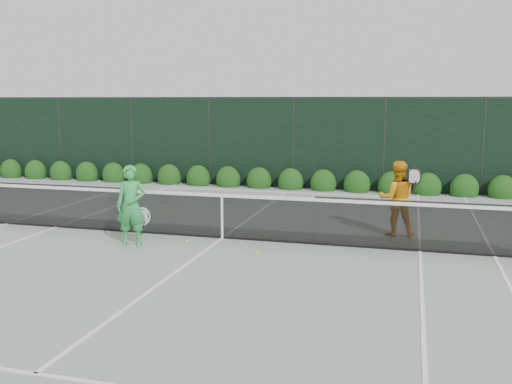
# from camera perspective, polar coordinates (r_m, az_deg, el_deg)

# --- Properties ---
(ground) EXTENTS (80.00, 80.00, 0.00)m
(ground) POSITION_cam_1_polar(r_m,az_deg,el_deg) (12.38, -3.38, -4.66)
(ground) COLOR gray
(ground) RESTS_ON ground
(tennis_net) EXTENTS (12.90, 0.10, 1.07)m
(tennis_net) POSITION_cam_1_polar(r_m,az_deg,el_deg) (12.27, -3.51, -2.24)
(tennis_net) COLOR black
(tennis_net) RESTS_ON ground
(player_woman) EXTENTS (0.68, 0.52, 1.66)m
(player_woman) POSITION_cam_1_polar(r_m,az_deg,el_deg) (11.94, -12.36, -1.32)
(player_woman) COLOR green
(player_woman) RESTS_ON ground
(player_man) EXTENTS (0.95, 0.76, 1.65)m
(player_man) POSITION_cam_1_polar(r_m,az_deg,el_deg) (12.84, 13.91, -0.63)
(player_man) COLOR orange
(player_man) RESTS_ON ground
(court_lines) EXTENTS (11.03, 23.83, 0.01)m
(court_lines) POSITION_cam_1_polar(r_m,az_deg,el_deg) (12.38, -3.38, -4.63)
(court_lines) COLOR white
(court_lines) RESTS_ON ground
(windscreen_fence) EXTENTS (32.00, 21.07, 3.06)m
(windscreen_fence) POSITION_cam_1_polar(r_m,az_deg,el_deg) (9.60, -8.64, 0.42)
(windscreen_fence) COLOR black
(windscreen_fence) RESTS_ON ground
(hedge_row) EXTENTS (31.66, 0.65, 0.94)m
(hedge_row) POSITION_cam_1_polar(r_m,az_deg,el_deg) (19.12, 3.48, 1.00)
(hedge_row) COLOR #133C10
(hedge_row) RESTS_ON ground
(tennis_balls) EXTENTS (3.66, 1.91, 0.07)m
(tennis_balls) POSITION_cam_1_polar(r_m,az_deg,el_deg) (12.34, -3.95, -4.54)
(tennis_balls) COLOR #E9F636
(tennis_balls) RESTS_ON ground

